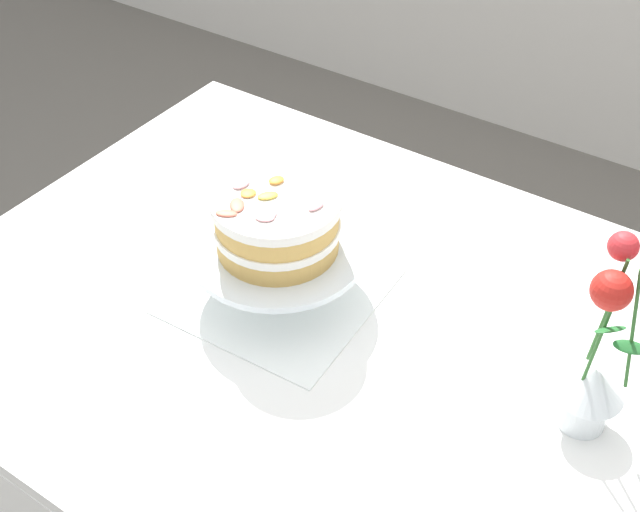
{
  "coord_description": "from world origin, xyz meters",
  "views": [
    {
      "loc": [
        0.48,
        -0.8,
        1.7
      ],
      "look_at": [
        -0.06,
        -0.0,
        0.86
      ],
      "focal_mm": 45.89,
      "sensor_mm": 36.0,
      "label": 1
    }
  ],
  "objects_px": {
    "cake_stand": "(277,256)",
    "flower_vase": "(597,366)",
    "layer_cake": "(275,223)",
    "dining_table": "(338,372)"
  },
  "relations": [
    {
      "from": "cake_stand",
      "to": "flower_vase",
      "type": "distance_m",
      "value": 0.52
    },
    {
      "from": "dining_table",
      "to": "layer_cake",
      "type": "xyz_separation_m",
      "value": [
        -0.14,
        0.02,
        0.24
      ]
    },
    {
      "from": "layer_cake",
      "to": "flower_vase",
      "type": "relative_size",
      "value": 0.65
    },
    {
      "from": "cake_stand",
      "to": "flower_vase",
      "type": "bearing_deg",
      "value": 2.91
    },
    {
      "from": "flower_vase",
      "to": "cake_stand",
      "type": "bearing_deg",
      "value": -177.09
    },
    {
      "from": "cake_stand",
      "to": "layer_cake",
      "type": "xyz_separation_m",
      "value": [
        -0.0,
        -0.0,
        0.07
      ]
    },
    {
      "from": "cake_stand",
      "to": "dining_table",
      "type": "bearing_deg",
      "value": -9.94
    },
    {
      "from": "cake_stand",
      "to": "flower_vase",
      "type": "relative_size",
      "value": 0.91
    },
    {
      "from": "dining_table",
      "to": "cake_stand",
      "type": "height_order",
      "value": "cake_stand"
    },
    {
      "from": "dining_table",
      "to": "layer_cake",
      "type": "relative_size",
      "value": 6.74
    }
  ]
}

